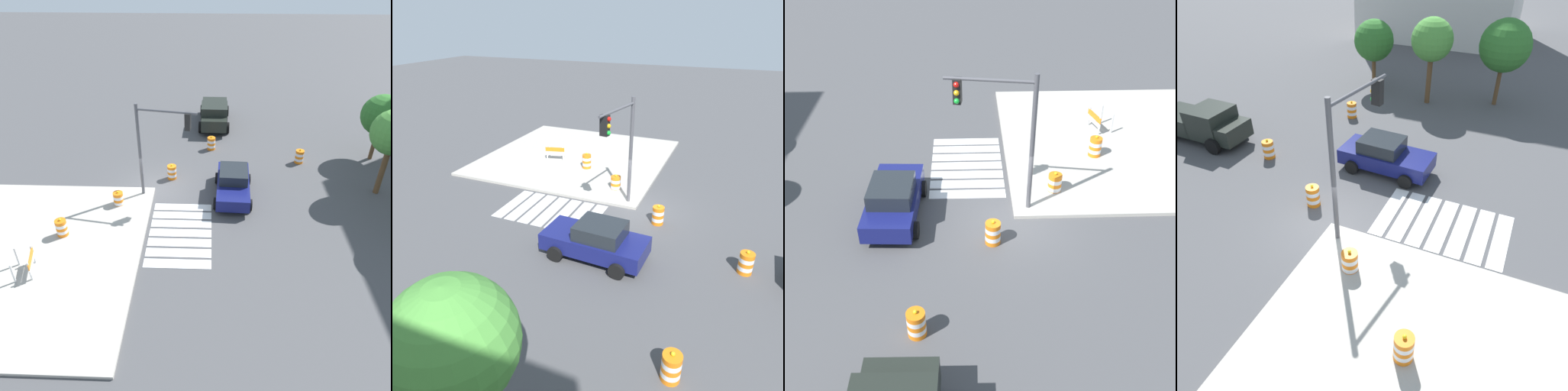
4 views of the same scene
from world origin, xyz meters
The scene contains 13 objects.
ground_plane centered at (0.00, 0.00, 0.00)m, with size 120.00×120.00×0.00m, color #474749.
crosswalk_stripes centered at (4.00, 1.80, 0.01)m, with size 5.10×3.20×0.02m.
sports_car centered at (0.39, 4.64, 0.81)m, with size 4.38×2.29×1.63m.
pickup_truck centered at (-9.52, 3.58, 0.97)m, with size 5.19×2.42×1.92m.
traffic_barrel_near_corner centered at (1.74, -1.83, 0.45)m, with size 0.56×0.56×1.02m.
traffic_barrel_crosswalk_end centered at (-3.66, 9.25, 0.45)m, with size 0.56×0.56×1.02m.
traffic_barrel_median_near centered at (-5.39, 3.37, 0.45)m, with size 0.56×0.56×1.02m.
traffic_barrel_median_far centered at (-1.35, 0.91, 0.45)m, with size 0.56×0.56×1.02m.
traffic_barrel_on_sidewalk centered at (4.50, -4.14, 0.60)m, with size 0.56×0.56×1.02m.
traffic_light_pole centered at (0.77, 0.53, 3.91)m, with size 0.73×3.26×5.50m.
street_tree_streetside_near centered at (3.85, 14.64, 3.62)m, with size 3.04×3.04×5.15m.
street_tree_streetside_mid centered at (-0.19, 13.19, 3.85)m, with size 2.50×2.50×5.15m.
street_tree_streetside_far centered at (-4.40, 14.24, 3.14)m, with size 2.62×2.62×4.47m.
Camera 4 is at (6.05, -9.72, 9.97)m, focal length 35.05 mm.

